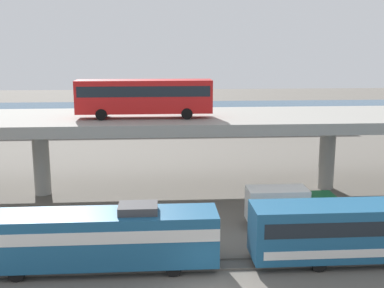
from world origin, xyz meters
The scene contains 12 objects.
rail_strip_near centered at (0.00, 3.27, 0.06)m, with size 110.00×0.12×0.12m, color #59544C.
rail_strip_far centered at (0.00, 4.73, 0.06)m, with size 110.00×0.12×0.12m, color #59544C.
train_locomotive centered at (-7.24, 4.00, 2.19)m, with size 15.89×3.04×4.18m.
highway_overpass centered at (0.00, 20.00, 6.68)m, with size 96.00×11.56×7.36m.
transit_bus_on_overpass centered at (-3.90, 18.63, 9.42)m, with size 12.00×2.68×3.40m.
service_truck_west centered at (7.24, 10.43, 1.64)m, with size 6.80×2.46×3.04m.
pier_parking_lot centered at (0.00, 55.00, 0.79)m, with size 56.04×13.31×1.57m, color gray.
parked_car_0 centered at (-14.81, 52.72, 2.34)m, with size 4.07×2.00×1.50m.
parked_car_1 centered at (9.67, 56.07, 2.34)m, with size 4.56×1.87×1.50m.
parked_car_2 centered at (-13.30, 57.31, 2.34)m, with size 4.68×1.92×1.50m.
parked_car_3 centered at (-21.51, 58.01, 2.34)m, with size 4.55×1.88×1.50m.
harbor_water centered at (0.00, 78.00, 0.00)m, with size 140.00×36.00×0.01m, color #2D5170.
Camera 1 is at (-2.59, -24.04, 13.71)m, focal length 44.67 mm.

